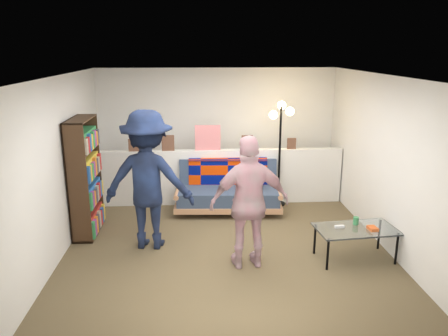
# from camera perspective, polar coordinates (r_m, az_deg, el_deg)

# --- Properties ---
(ground) EXTENTS (5.00, 5.00, 0.00)m
(ground) POSITION_cam_1_polar(r_m,az_deg,el_deg) (6.41, 0.23, -10.05)
(ground) COLOR brown
(ground) RESTS_ON ground
(room_shell) EXTENTS (4.60, 5.05, 2.45)m
(room_shell) POSITION_cam_1_polar(r_m,az_deg,el_deg) (6.35, -0.04, 5.59)
(room_shell) COLOR silver
(room_shell) RESTS_ON ground
(half_wall_ledge) EXTENTS (4.45, 0.15, 1.00)m
(half_wall_ledge) POSITION_cam_1_polar(r_m,az_deg,el_deg) (7.91, -0.64, -1.14)
(half_wall_ledge) COLOR silver
(half_wall_ledge) RESTS_ON ground
(ledge_decor) EXTENTS (2.97, 0.02, 0.45)m
(ledge_decor) POSITION_cam_1_polar(r_m,az_deg,el_deg) (7.71, -2.33, 3.61)
(ledge_decor) COLOR brown
(ledge_decor) RESTS_ON half_wall_ledge
(futon_sofa) EXTENTS (1.86, 0.97, 0.78)m
(futon_sofa) POSITION_cam_1_polar(r_m,az_deg,el_deg) (7.59, 0.66, -2.95)
(futon_sofa) COLOR tan
(futon_sofa) RESTS_ON ground
(bookshelf) EXTENTS (0.30, 0.89, 1.77)m
(bookshelf) POSITION_cam_1_polar(r_m,az_deg,el_deg) (6.88, -17.69, -1.60)
(bookshelf) COLOR #311D10
(bookshelf) RESTS_ON ground
(coffee_table) EXTENTS (1.10, 0.68, 0.55)m
(coffee_table) POSITION_cam_1_polar(r_m,az_deg,el_deg) (6.12, 16.90, -7.79)
(coffee_table) COLOR black
(coffee_table) RESTS_ON ground
(floor_lamp) EXTENTS (0.41, 0.33, 1.86)m
(floor_lamp) POSITION_cam_1_polar(r_m,az_deg,el_deg) (7.72, 7.41, 4.59)
(floor_lamp) COLOR black
(floor_lamp) RESTS_ON ground
(person_left) EXTENTS (1.36, 0.91, 1.96)m
(person_left) POSITION_cam_1_polar(r_m,az_deg,el_deg) (6.15, -9.88, -1.58)
(person_left) COLOR black
(person_left) RESTS_ON ground
(person_right) EXTENTS (1.05, 0.52, 1.73)m
(person_right) POSITION_cam_1_polar(r_m,az_deg,el_deg) (5.54, 3.37, -4.58)
(person_right) COLOR pink
(person_right) RESTS_ON ground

